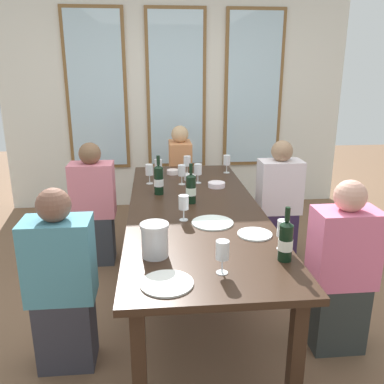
# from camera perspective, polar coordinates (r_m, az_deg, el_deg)

# --- Properties ---
(ground_plane) EXTENTS (12.00, 12.00, 0.00)m
(ground_plane) POSITION_cam_1_polar(r_m,az_deg,el_deg) (3.32, 0.36, -14.26)
(ground_plane) COLOR brown
(back_wall_with_windows) EXTENTS (4.16, 0.10, 2.90)m
(back_wall_with_windows) POSITION_cam_1_polar(r_m,az_deg,el_deg) (5.13, -2.24, 14.03)
(back_wall_with_windows) COLOR silver
(back_wall_with_windows) RESTS_ON ground
(dining_table) EXTENTS (0.96, 2.57, 0.74)m
(dining_table) POSITION_cam_1_polar(r_m,az_deg,el_deg) (3.03, 0.38, -3.30)
(dining_table) COLOR #311F14
(dining_table) RESTS_ON ground
(white_plate_0) EXTENTS (0.26, 0.26, 0.01)m
(white_plate_0) POSITION_cam_1_polar(r_m,az_deg,el_deg) (1.99, -3.54, -12.59)
(white_plate_0) COLOR white
(white_plate_0) RESTS_ON dining_table
(white_plate_1) EXTENTS (0.28, 0.28, 0.01)m
(white_plate_1) POSITION_cam_1_polar(r_m,az_deg,el_deg) (2.70, 2.87, -4.29)
(white_plate_1) COLOR white
(white_plate_1) RESTS_ON dining_table
(white_plate_2) EXTENTS (0.21, 0.21, 0.01)m
(white_plate_2) POSITION_cam_1_polar(r_m,az_deg,el_deg) (2.55, 8.75, -5.82)
(white_plate_2) COLOR white
(white_plate_2) RESTS_ON dining_table
(metal_pitcher) EXTENTS (0.16, 0.16, 0.19)m
(metal_pitcher) POSITION_cam_1_polar(r_m,az_deg,el_deg) (2.23, -5.21, -6.66)
(metal_pitcher) COLOR silver
(metal_pitcher) RESTS_ON dining_table
(wine_bottle_0) EXTENTS (0.08, 0.08, 0.31)m
(wine_bottle_0) POSITION_cam_1_polar(r_m,az_deg,el_deg) (3.06, -0.14, 0.53)
(wine_bottle_0) COLOR black
(wine_bottle_0) RESTS_ON dining_table
(wine_bottle_1) EXTENTS (0.08, 0.08, 0.30)m
(wine_bottle_1) POSITION_cam_1_polar(r_m,az_deg,el_deg) (2.22, 12.93, -6.63)
(wine_bottle_1) COLOR black
(wine_bottle_1) RESTS_ON dining_table
(wine_bottle_2) EXTENTS (0.08, 0.08, 0.32)m
(wine_bottle_2) POSITION_cam_1_polar(r_m,az_deg,el_deg) (3.28, -4.67, 1.74)
(wine_bottle_2) COLOR black
(wine_bottle_2) RESTS_ON dining_table
(tasting_bowl_0) EXTENTS (0.11, 0.11, 0.05)m
(tasting_bowl_0) POSITION_cam_1_polar(r_m,az_deg,el_deg) (3.71, -0.30, 2.06)
(tasting_bowl_0) COLOR white
(tasting_bowl_0) RESTS_ON dining_table
(tasting_bowl_1) EXTENTS (0.15, 0.15, 0.04)m
(tasting_bowl_1) POSITION_cam_1_polar(r_m,az_deg,el_deg) (3.50, 3.44, 1.02)
(tasting_bowl_1) COLOR white
(tasting_bowl_1) RESTS_ON dining_table
(tasting_bowl_2) EXTENTS (0.11, 0.11, 0.04)m
(tasting_bowl_2) POSITION_cam_1_polar(r_m,az_deg,el_deg) (3.92, -2.69, 2.82)
(tasting_bowl_2) COLOR white
(tasting_bowl_2) RESTS_ON dining_table
(wine_glass_0) EXTENTS (0.07, 0.07, 0.17)m
(wine_glass_0) POSITION_cam_1_polar(r_m,az_deg,el_deg) (3.59, 0.83, 3.06)
(wine_glass_0) COLOR white
(wine_glass_0) RESTS_ON dining_table
(wine_glass_1) EXTENTS (0.07, 0.07, 0.17)m
(wine_glass_1) POSITION_cam_1_polar(r_m,az_deg,el_deg) (2.72, -1.18, -1.55)
(wine_glass_1) COLOR white
(wine_glass_1) RESTS_ON dining_table
(wine_glass_2) EXTENTS (0.07, 0.07, 0.17)m
(wine_glass_2) POSITION_cam_1_polar(r_m,az_deg,el_deg) (3.76, -4.72, 3.75)
(wine_glass_2) COLOR white
(wine_glass_2) RESTS_ON dining_table
(wine_glass_3) EXTENTS (0.07, 0.07, 0.17)m
(wine_glass_3) POSITION_cam_1_polar(r_m,az_deg,el_deg) (2.35, 12.59, -5.19)
(wine_glass_3) COLOR white
(wine_glass_3) RESTS_ON dining_table
(wine_glass_4) EXTENTS (0.07, 0.07, 0.17)m
(wine_glass_4) POSITION_cam_1_polar(r_m,az_deg,el_deg) (3.55, -1.44, 2.89)
(wine_glass_4) COLOR white
(wine_glass_4) RESTS_ON dining_table
(wine_glass_5) EXTENTS (0.07, 0.07, 0.17)m
(wine_glass_5) POSITION_cam_1_polar(r_m,az_deg,el_deg) (3.90, -0.69, 4.22)
(wine_glass_5) COLOR white
(wine_glass_5) RESTS_ON dining_table
(wine_glass_6) EXTENTS (0.07, 0.07, 0.17)m
(wine_glass_6) POSITION_cam_1_polar(r_m,az_deg,el_deg) (3.59, -5.97, 2.97)
(wine_glass_6) COLOR white
(wine_glass_6) RESTS_ON dining_table
(wine_glass_7) EXTENTS (0.07, 0.07, 0.17)m
(wine_glass_7) POSITION_cam_1_polar(r_m,az_deg,el_deg) (3.96, 4.88, 4.35)
(wine_glass_7) COLOR white
(wine_glass_7) RESTS_ON dining_table
(wine_glass_8) EXTENTS (0.07, 0.07, 0.17)m
(wine_glass_8) POSITION_cam_1_polar(r_m,az_deg,el_deg) (2.04, 4.27, -8.19)
(wine_glass_8) COLOR white
(wine_glass_8) RESTS_ON dining_table
(seated_person_0) EXTENTS (0.38, 0.24, 1.11)m
(seated_person_0) POSITION_cam_1_polar(r_m,az_deg,el_deg) (3.75, -13.53, -2.10)
(seated_person_0) COLOR #33373E
(seated_person_0) RESTS_ON ground
(seated_person_1) EXTENTS (0.38, 0.24, 1.11)m
(seated_person_1) POSITION_cam_1_polar(r_m,az_deg,el_deg) (3.82, 11.99, -1.60)
(seated_person_1) COLOR #302142
(seated_person_1) RESTS_ON ground
(seated_person_2) EXTENTS (0.38, 0.24, 1.11)m
(seated_person_2) POSITION_cam_1_polar(r_m,az_deg,el_deg) (2.52, -17.68, -12.31)
(seated_person_2) COLOR #32313A
(seated_person_2) RESTS_ON ground
(seated_person_3) EXTENTS (0.38, 0.24, 1.11)m
(seated_person_3) POSITION_cam_1_polar(r_m,az_deg,el_deg) (2.71, 20.09, -10.43)
(seated_person_3) COLOR #2D3230
(seated_person_3) RESTS_ON ground
(seated_person_4) EXTENTS (0.24, 0.38, 1.11)m
(seated_person_4) POSITION_cam_1_polar(r_m,az_deg,el_deg) (4.62, -1.65, 2.07)
(seated_person_4) COLOR #383343
(seated_person_4) RESTS_ON ground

